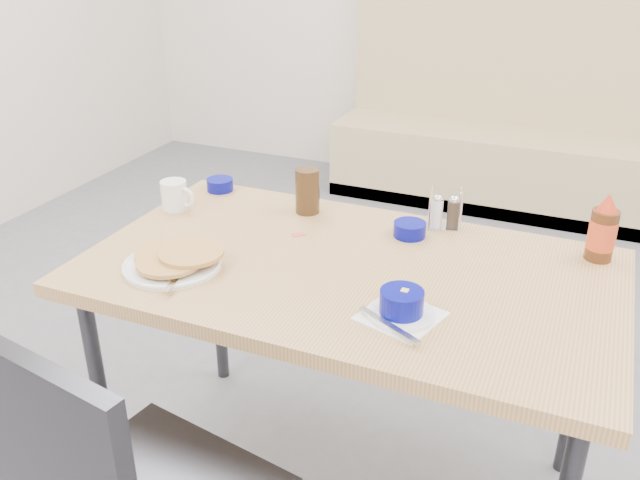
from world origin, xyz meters
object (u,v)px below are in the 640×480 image
at_px(coffee_mug, 175,195).
at_px(syrup_bottle, 603,231).
at_px(grits_setting, 401,306).
at_px(creamer_bowl, 220,185).
at_px(booth_bench, 497,144).
at_px(condiment_caddy, 445,214).
at_px(dining_table, 347,286).
at_px(pancake_plate, 174,260).
at_px(amber_tumbler, 307,191).
at_px(butter_bowl, 410,229).

height_order(coffee_mug, syrup_bottle, syrup_bottle).
height_order(grits_setting, creamer_bowl, grits_setting).
height_order(booth_bench, condiment_caddy, booth_bench).
xyz_separation_m(dining_table, creamer_bowl, (-0.59, 0.34, 0.08)).
relative_size(pancake_plate, creamer_bowl, 3.04).
xyz_separation_m(coffee_mug, amber_tumbler, (0.39, 0.14, 0.02)).
xyz_separation_m(grits_setting, condiment_caddy, (-0.03, 0.53, 0.01)).
bearing_deg(condiment_caddy, syrup_bottle, -19.60).
distance_m(pancake_plate, amber_tumbler, 0.50).
relative_size(butter_bowl, syrup_bottle, 0.49).
bearing_deg(butter_bowl, condiment_caddy, 51.54).
relative_size(coffee_mug, grits_setting, 0.54).
relative_size(grits_setting, butter_bowl, 2.35).
relative_size(pancake_plate, grits_setting, 1.22).
bearing_deg(dining_table, condiment_caddy, 62.78).
relative_size(creamer_bowl, condiment_caddy, 0.72).
xyz_separation_m(grits_setting, amber_tumbler, (-0.45, 0.47, 0.04)).
distance_m(creamer_bowl, condiment_caddy, 0.77).
relative_size(dining_table, creamer_bowl, 15.87).
xyz_separation_m(grits_setting, syrup_bottle, (0.40, 0.49, 0.05)).
height_order(butter_bowl, condiment_caddy, condiment_caddy).
height_order(dining_table, condiment_caddy, condiment_caddy).
bearing_deg(amber_tumbler, syrup_bottle, 1.07).
relative_size(coffee_mug, condiment_caddy, 0.97).
relative_size(booth_bench, syrup_bottle, 10.03).
bearing_deg(dining_table, syrup_bottle, 26.62).
bearing_deg(butter_bowl, amber_tumbler, 172.47).
distance_m(pancake_plate, creamer_bowl, 0.55).
bearing_deg(grits_setting, pancake_plate, 179.60).
bearing_deg(booth_bench, butter_bowl, -87.57).
bearing_deg(creamer_bowl, condiment_caddy, 0.00).
bearing_deg(syrup_bottle, grits_setting, -129.46).
bearing_deg(creamer_bowl, syrup_bottle, -1.75).
xyz_separation_m(dining_table, pancake_plate, (-0.42, -0.18, 0.08)).
relative_size(booth_bench, grits_setting, 8.65).
bearing_deg(coffee_mug, grits_setting, -21.72).
relative_size(creamer_bowl, butter_bowl, 0.94).
xyz_separation_m(pancake_plate, coffee_mug, (-0.22, 0.33, 0.03)).
height_order(grits_setting, condiment_caddy, condiment_caddy).
xyz_separation_m(coffee_mug, creamer_bowl, (0.05, 0.19, -0.03)).
height_order(coffee_mug, creamer_bowl, coffee_mug).
distance_m(pancake_plate, grits_setting, 0.62).
bearing_deg(coffee_mug, dining_table, -13.00).
relative_size(pancake_plate, coffee_mug, 2.24).
distance_m(coffee_mug, condiment_caddy, 0.83).
height_order(booth_bench, syrup_bottle, booth_bench).
distance_m(creamer_bowl, amber_tumbler, 0.35).
relative_size(butter_bowl, amber_tumbler, 0.66).
bearing_deg(grits_setting, amber_tumbler, 133.27).
relative_size(butter_bowl, condiment_caddy, 0.76).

